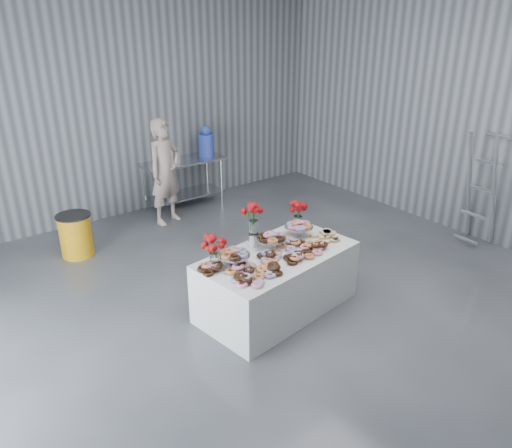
{
  "coord_description": "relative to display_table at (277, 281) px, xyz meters",
  "views": [
    {
      "loc": [
        -3.2,
        -3.52,
        3.4
      ],
      "look_at": [
        0.21,
        1.0,
        0.93
      ],
      "focal_mm": 35.0,
      "sensor_mm": 36.0,
      "label": 1
    }
  ],
  "objects": [
    {
      "name": "person",
      "position": [
        0.23,
        3.22,
        0.51
      ],
      "size": [
        0.74,
        0.59,
        1.77
      ],
      "primitive_type": "imported",
      "rotation": [
        0.0,
        0.0,
        0.29
      ],
      "color": "#CC8C93",
      "rests_on": "ground"
    },
    {
      "name": "display_table",
      "position": [
        0.0,
        0.0,
        0.0
      ],
      "size": [
        2.01,
        1.24,
        0.75
      ],
      "primitive_type": "cube",
      "rotation": [
        0.0,
        0.0,
        0.13
      ],
      "color": "white",
      "rests_on": "ground"
    },
    {
      "name": "bouquet_center",
      "position": [
        -0.1,
        0.34,
        0.75
      ],
      "size": [
        0.26,
        0.26,
        0.57
      ],
      "color": "silver",
      "rests_on": "display_table"
    },
    {
      "name": "prep_table",
      "position": [
        0.78,
        3.62,
        0.24
      ],
      "size": [
        1.5,
        0.6,
        0.9
      ],
      "color": "silver",
      "rests_on": "ground"
    },
    {
      "name": "trash_barrel",
      "position": [
        -1.45,
        2.89,
        -0.05
      ],
      "size": [
        0.5,
        0.5,
        0.64
      ],
      "rotation": [
        0.0,
        0.0,
        0.32
      ],
      "color": "orange",
      "rests_on": "ground"
    },
    {
      "name": "bouquet_right",
      "position": [
        0.65,
        0.39,
        0.67
      ],
      "size": [
        0.26,
        0.26,
        0.42
      ],
      "color": "white",
      "rests_on": "display_table"
    },
    {
      "name": "bouquet_left",
      "position": [
        -0.78,
        0.15,
        0.67
      ],
      "size": [
        0.26,
        0.26,
        0.42
      ],
      "color": "white",
      "rests_on": "display_table"
    },
    {
      "name": "stepladder",
      "position": [
        3.61,
        -0.41,
        0.52
      ],
      "size": [
        0.66,
        0.45,
        1.79
      ],
      "primitive_type": null,
      "rotation": [
        0.0,
        -0.24,
        0.0
      ],
      "color": "silver",
      "rests_on": "ground"
    },
    {
      "name": "cake_stand_mid",
      "position": [
        0.03,
        0.16,
        0.52
      ],
      "size": [
        0.36,
        0.36,
        0.17
      ],
      "color": "silver",
      "rests_on": "display_table"
    },
    {
      "name": "ground",
      "position": [
        -0.14,
        -0.48,
        -0.38
      ],
      "size": [
        9.0,
        9.0,
        0.0
      ],
      "primitive_type": "plane",
      "color": "#3A3C42",
      "rests_on": "ground"
    },
    {
      "name": "cake_stand_right",
      "position": [
        0.53,
        0.22,
        0.52
      ],
      "size": [
        0.36,
        0.36,
        0.17
      ],
      "color": "silver",
      "rests_on": "display_table"
    },
    {
      "name": "room_walls",
      "position": [
        -0.41,
        -0.41,
        2.26
      ],
      "size": [
        8.04,
        9.04,
        4.02
      ],
      "color": "gray",
      "rests_on": "ground"
    },
    {
      "name": "donut_mounds",
      "position": [
        0.0,
        -0.05,
        0.42
      ],
      "size": [
        1.89,
        1.03,
        0.09
      ],
      "primitive_type": null,
      "rotation": [
        0.0,
        0.0,
        0.13
      ],
      "color": "#DD8A50",
      "rests_on": "display_table"
    },
    {
      "name": "cake_stand_left",
      "position": [
        -0.56,
        0.08,
        0.52
      ],
      "size": [
        0.36,
        0.36,
        0.17
      ],
      "color": "silver",
      "rests_on": "display_table"
    },
    {
      "name": "danish_pile",
      "position": [
        0.76,
        -0.05,
        0.43
      ],
      "size": [
        0.48,
        0.48,
        0.11
      ],
      "primitive_type": null,
      "color": "white",
      "rests_on": "display_table"
    },
    {
      "name": "water_jug",
      "position": [
        1.28,
        3.62,
        0.77
      ],
      "size": [
        0.28,
        0.28,
        0.55
      ],
      "color": "#425EE1",
      "rests_on": "prep_table"
    },
    {
      "name": "drink_bottles",
      "position": [
        0.46,
        3.52,
        0.66
      ],
      "size": [
        0.54,
        0.08,
        0.27
      ],
      "primitive_type": null,
      "color": "#268C33",
      "rests_on": "prep_table"
    }
  ]
}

